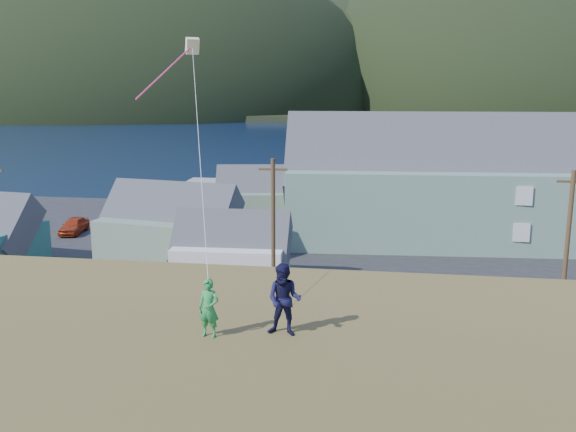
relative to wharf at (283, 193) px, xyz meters
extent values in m
plane|color=#0A1638|center=(6.00, -40.00, -0.45)|extent=(900.00, 900.00, 0.00)
cube|color=#4C3D19|center=(6.00, -42.00, -0.40)|extent=(110.00, 8.00, 0.10)
cube|color=#28282B|center=(6.00, -23.00, -0.39)|extent=(72.00, 36.00, 0.12)
cube|color=gray|center=(0.00, 0.00, 0.00)|extent=(26.00, 14.00, 0.90)
cube|color=black|center=(6.00, 290.00, 0.55)|extent=(900.00, 320.00, 2.00)
ellipsoid|color=black|center=(-114.00, 220.00, 1.55)|extent=(260.00, 234.00, 143.00)
ellipsoid|color=black|center=(-14.00, 260.00, 1.55)|extent=(200.00, 180.00, 100.00)
ellipsoid|color=black|center=(76.00, 250.00, 1.55)|extent=(230.00, 207.00, 142.60)
cube|color=gray|center=(21.97, -18.73, 2.80)|extent=(37.12, 12.88, 6.26)
cube|color=#47474C|center=(21.97, -18.73, 7.60)|extent=(37.60, 12.64, 10.16)
cube|color=gray|center=(-3.92, -28.58, 1.34)|extent=(10.33, 7.76, 3.35)
cube|color=#47474C|center=(-3.92, -28.58, 3.86)|extent=(10.79, 7.61, 6.05)
cube|color=white|center=(1.90, -33.38, 1.09)|extent=(7.27, 5.32, 2.83)
cube|color=#47474C|center=(1.90, -33.38, 3.21)|extent=(7.76, 5.28, 5.00)
cube|color=slate|center=(0.71, -13.78, 1.15)|extent=(10.04, 6.95, 2.97)
cube|color=#47474C|center=(0.71, -13.78, 3.47)|extent=(10.52, 7.01, 5.54)
cylinder|color=#47331E|center=(5.56, -38.50, 4.19)|extent=(0.24, 0.24, 9.03)
cylinder|color=#47331E|center=(21.26, -38.50, 4.03)|extent=(0.24, 0.24, 8.72)
imported|color=navy|center=(6.48, -20.98, 0.45)|extent=(2.18, 4.69, 1.55)
imported|color=maroon|center=(-6.65, -15.64, 0.36)|extent=(2.34, 4.96, 1.37)
imported|color=#334281|center=(9.19, -16.89, 0.44)|extent=(1.65, 4.70, 1.55)
imported|color=#B23615|center=(-15.28, -21.44, 0.37)|extent=(2.08, 4.26, 1.40)
imported|color=black|center=(2.90, -14.82, 0.34)|extent=(1.66, 3.99, 1.35)
imported|color=black|center=(0.15, -22.27, 0.36)|extent=(2.20, 4.85, 1.38)
imported|color=slate|center=(-13.52, -15.43, 0.39)|extent=(1.76, 4.45, 1.44)
imported|color=white|center=(-4.55, -22.66, 0.46)|extent=(3.32, 5.96, 1.58)
imported|color=#279145|center=(7.51, -58.64, 7.48)|extent=(0.58, 0.42, 1.46)
imported|color=#151438|center=(9.31, -58.24, 7.65)|extent=(0.94, 0.77, 1.81)
cube|color=#F6EFBB|center=(4.75, -50.26, 14.10)|extent=(0.60, 0.59, 0.60)
cylinder|color=#F94177|center=(4.15, -51.51, 13.20)|extent=(0.06, 0.06, 3.31)
cylinder|color=white|center=(6.13, -54.45, 11.16)|extent=(0.02, 0.02, 10.61)
camera|label=1|loc=(11.64, -72.97, 12.93)|focal=40.00mm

